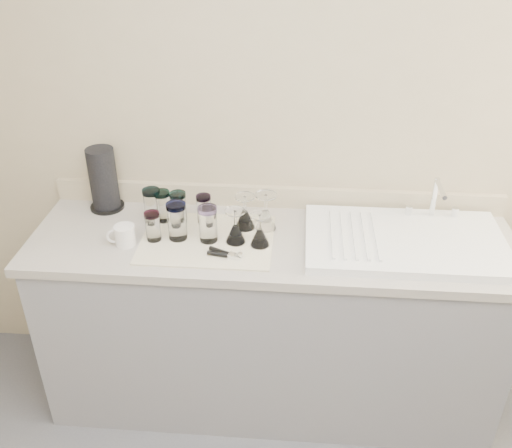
# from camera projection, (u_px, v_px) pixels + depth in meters

# --- Properties ---
(room_envelope) EXTENTS (3.54, 3.50, 2.52)m
(room_envelope) POSITION_uv_depth(u_px,v_px,m) (240.00, 285.00, 1.05)
(room_envelope) COLOR #4D4E52
(room_envelope) RESTS_ON ground
(counter_unit) EXTENTS (2.06, 0.62, 0.90)m
(counter_unit) POSITION_uv_depth(u_px,v_px,m) (271.00, 321.00, 2.64)
(counter_unit) COLOR slate
(counter_unit) RESTS_ON ground
(sink_unit) EXTENTS (0.82, 0.50, 0.22)m
(sink_unit) POSITION_uv_depth(u_px,v_px,m) (405.00, 240.00, 2.36)
(sink_unit) COLOR white
(sink_unit) RESTS_ON counter_unit
(dish_towel) EXTENTS (0.55, 0.42, 0.01)m
(dish_towel) POSITION_uv_depth(u_px,v_px,m) (207.00, 239.00, 2.40)
(dish_towel) COLOR white
(dish_towel) RESTS_ON counter_unit
(tumbler_teal) EXTENTS (0.07, 0.07, 0.14)m
(tumbler_teal) POSITION_uv_depth(u_px,v_px,m) (163.00, 206.00, 2.49)
(tumbler_teal) COLOR white
(tumbler_teal) RESTS_ON dish_towel
(tumbler_cyan) EXTENTS (0.07, 0.07, 0.14)m
(tumbler_cyan) POSITION_uv_depth(u_px,v_px,m) (178.00, 207.00, 2.48)
(tumbler_cyan) COLOR white
(tumbler_cyan) RESTS_ON dish_towel
(tumbler_purple) EXTENTS (0.07, 0.07, 0.13)m
(tumbler_purple) POSITION_uv_depth(u_px,v_px,m) (204.00, 209.00, 2.48)
(tumbler_purple) COLOR white
(tumbler_purple) RESTS_ON dish_towel
(tumbler_magenta) EXTENTS (0.06, 0.06, 0.13)m
(tumbler_magenta) POSITION_uv_depth(u_px,v_px,m) (153.00, 226.00, 2.36)
(tumbler_magenta) COLOR white
(tumbler_magenta) RESTS_ON dish_towel
(tumbler_blue) EXTENTS (0.08, 0.08, 0.16)m
(tumbler_blue) POSITION_uv_depth(u_px,v_px,m) (177.00, 221.00, 2.36)
(tumbler_blue) COLOR white
(tumbler_blue) RESTS_ON dish_towel
(tumbler_lavender) EXTENTS (0.08, 0.08, 0.16)m
(tumbler_lavender) POSITION_uv_depth(u_px,v_px,m) (208.00, 224.00, 2.35)
(tumbler_lavender) COLOR white
(tumbler_lavender) RESTS_ON dish_towel
(tumbler_extra) EXTENTS (0.08, 0.08, 0.15)m
(tumbler_extra) POSITION_uv_depth(u_px,v_px,m) (152.00, 205.00, 2.49)
(tumbler_extra) COLOR white
(tumbler_extra) RESTS_ON dish_towel
(goblet_back_left) EXTENTS (0.09, 0.09, 0.15)m
(goblet_back_left) POSITION_uv_depth(u_px,v_px,m) (245.00, 217.00, 2.45)
(goblet_back_left) COLOR white
(goblet_back_left) RESTS_ON dish_towel
(goblet_back_right) EXTENTS (0.09, 0.09, 0.16)m
(goblet_back_right) POSITION_uv_depth(u_px,v_px,m) (266.00, 217.00, 2.45)
(goblet_back_right) COLOR white
(goblet_back_right) RESTS_ON dish_towel
(goblet_front_left) EXTENTS (0.08, 0.08, 0.15)m
(goblet_front_left) POSITION_uv_depth(u_px,v_px,m) (235.00, 231.00, 2.35)
(goblet_front_left) COLOR white
(goblet_front_left) RESTS_ON dish_towel
(goblet_front_right) EXTENTS (0.08, 0.08, 0.14)m
(goblet_front_right) POSITION_uv_depth(u_px,v_px,m) (260.00, 235.00, 2.33)
(goblet_front_right) COLOR white
(goblet_front_right) RESTS_ON dish_towel
(can_opener) EXTENTS (0.15, 0.09, 0.02)m
(can_opener) POSITION_uv_depth(u_px,v_px,m) (225.00, 254.00, 2.28)
(can_opener) COLOR silver
(can_opener) RESTS_ON dish_towel
(white_mug) EXTENTS (0.13, 0.10, 0.09)m
(white_mug) POSITION_uv_depth(u_px,v_px,m) (124.00, 235.00, 2.35)
(white_mug) COLOR silver
(white_mug) RESTS_ON counter_unit
(paper_towel_roll) EXTENTS (0.16, 0.16, 0.29)m
(paper_towel_roll) POSITION_uv_depth(u_px,v_px,m) (104.00, 180.00, 2.57)
(paper_towel_roll) COLOR black
(paper_towel_roll) RESTS_ON counter_unit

